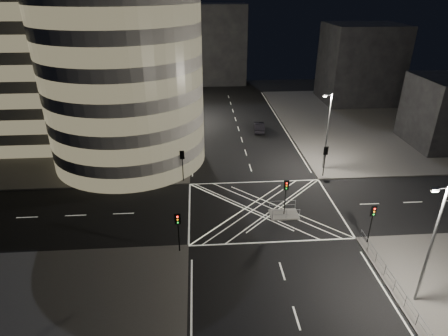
{
  "coord_description": "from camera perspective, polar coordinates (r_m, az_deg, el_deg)",
  "views": [
    {
      "loc": [
        -6.73,
        -34.27,
        22.0
      ],
      "look_at": [
        -3.95,
        4.14,
        3.0
      ],
      "focal_mm": 30.0,
      "sensor_mm": 36.0,
      "label": 1
    }
  ],
  "objects": [
    {
      "name": "tree_d",
      "position": [
        63.66,
        -7.51,
        10.68
      ],
      "size": [
        5.02,
        5.02,
        7.88
      ],
      "color": "black",
      "rests_on": "sidewalk_far_left"
    },
    {
      "name": "tree_a",
      "position": [
        46.86,
        -8.46,
        3.9
      ],
      "size": [
        4.73,
        4.73,
        6.97
      ],
      "color": "black",
      "rests_on": "sidewalk_far_left"
    },
    {
      "name": "street_lamp_right_far",
      "position": [
        49.03,
        15.46,
        5.68
      ],
      "size": [
        1.25,
        0.25,
        10.0
      ],
      "color": "slate",
      "rests_on": "sidewalk_far_right"
    },
    {
      "name": "traffic_signal_nl",
      "position": [
        33.51,
        -7.01,
        -8.68
      ],
      "size": [
        0.55,
        0.22,
        4.0
      ],
      "color": "black",
      "rests_on": "sidewalk_near_left"
    },
    {
      "name": "ground",
      "position": [
        41.27,
        5.93,
        -6.1
      ],
      "size": [
        120.0,
        120.0,
        0.0
      ],
      "primitive_type": "plane",
      "color": "black",
      "rests_on": "ground"
    },
    {
      "name": "sidewalk_far_right",
      "position": [
        74.24,
        25.05,
        6.59
      ],
      "size": [
        42.0,
        42.0,
        0.15
      ],
      "primitive_type": "cube",
      "color": "#514E4C",
      "rests_on": "ground"
    },
    {
      "name": "traffic_signal_nr",
      "position": [
        36.88,
        21.66,
        -7.0
      ],
      "size": [
        0.55,
        0.22,
        4.0
      ],
      "color": "black",
      "rests_on": "sidewalk_near_right"
    },
    {
      "name": "tree_b",
      "position": [
        52.26,
        -8.1,
        7.01
      ],
      "size": [
        4.75,
        4.75,
        7.58
      ],
      "color": "black",
      "rests_on": "sidewalk_far_left"
    },
    {
      "name": "traffic_signal_island",
      "position": [
        38.91,
        9.4,
        -3.5
      ],
      "size": [
        0.55,
        0.22,
        4.0
      ],
      "color": "black",
      "rests_on": "central_island"
    },
    {
      "name": "railing_near_right",
      "position": [
        34.19,
        23.94,
        -15.02
      ],
      "size": [
        0.06,
        11.7,
        1.1
      ],
      "primitive_type": "cube",
      "color": "slate",
      "rests_on": "sidewalk_near_right"
    },
    {
      "name": "office_block_rear",
      "position": [
        78.53,
        -16.05,
        17.37
      ],
      "size": [
        24.0,
        16.0,
        22.0
      ],
      "primitive_type": "cube",
      "color": "#9C9994",
      "rests_on": "sidewalk_far_left"
    },
    {
      "name": "tree_c",
      "position": [
        58.13,
        -7.74,
        8.39
      ],
      "size": [
        3.96,
        3.96,
        6.53
      ],
      "color": "black",
      "rests_on": "sidewalk_far_left"
    },
    {
      "name": "street_lamp_left_far",
      "position": [
        66.4,
        -6.48,
        11.75
      ],
      "size": [
        1.25,
        0.25,
        10.0
      ],
      "color": "slate",
      "rests_on": "sidewalk_far_left"
    },
    {
      "name": "sidewalk_far_left",
      "position": [
        68.78,
        -22.89,
        5.56
      ],
      "size": [
        42.0,
        42.0,
        0.15
      ],
      "primitive_type": "cube",
      "color": "#514E4C",
      "rests_on": "ground"
    },
    {
      "name": "office_tower_curved",
      "position": [
        55.61,
        -19.36,
        15.18
      ],
      "size": [
        30.0,
        29.0,
        27.2
      ],
      "color": "#9C9994",
      "rests_on": "sidewalk_far_left"
    },
    {
      "name": "sedan",
      "position": [
        62.42,
        5.35,
        6.26
      ],
      "size": [
        2.1,
        4.8,
        1.54
      ],
      "primitive_type": "imported",
      "rotation": [
        0.0,
        0.0,
        3.04
      ],
      "color": "black",
      "rests_on": "ground"
    },
    {
      "name": "traffic_signal_fl",
      "position": [
        45.33,
        -6.37,
        1.19
      ],
      "size": [
        0.55,
        0.22,
        4.0
      ],
      "color": "black",
      "rests_on": "sidewalk_far_left"
    },
    {
      "name": "building_far_end",
      "position": [
        93.22,
        -2.54,
        18.22
      ],
      "size": [
        18.0,
        8.0,
        18.0
      ],
      "primitive_type": "cube",
      "color": "black",
      "rests_on": "ground"
    },
    {
      "name": "tree_e",
      "position": [
        69.75,
        -7.23,
        11.07
      ],
      "size": [
        4.25,
        4.25,
        6.27
      ],
      "color": "black",
      "rests_on": "sidewalk_far_left"
    },
    {
      "name": "street_lamp_left_near",
      "position": [
        49.18,
        -7.09,
        6.51
      ],
      "size": [
        1.25,
        0.25,
        10.0
      ],
      "color": "slate",
      "rests_on": "sidewalk_far_left"
    },
    {
      "name": "traffic_signal_fr",
      "position": [
        47.87,
        15.18,
        1.8
      ],
      "size": [
        0.55,
        0.22,
        4.0
      ],
      "color": "black",
      "rests_on": "sidewalk_far_right"
    },
    {
      "name": "street_lamp_right_near",
      "position": [
        30.71,
        28.99,
        -9.94
      ],
      "size": [
        1.25,
        0.25,
        10.0
      ],
      "color": "slate",
      "rests_on": "sidewalk_near_right"
    },
    {
      "name": "building_right_far",
      "position": [
        82.42,
        20.02,
        14.73
      ],
      "size": [
        14.0,
        12.0,
        15.0
      ],
      "primitive_type": "cube",
      "color": "black",
      "rests_on": "sidewalk_far_right"
    },
    {
      "name": "railing_island_north",
      "position": [
        40.78,
        8.9,
        -5.58
      ],
      "size": [
        2.8,
        0.06,
        1.1
      ],
      "primitive_type": "cube",
      "color": "slate",
      "rests_on": "central_island"
    },
    {
      "name": "central_island",
      "position": [
        40.38,
        9.11,
        -7.0
      ],
      "size": [
        3.0,
        2.0,
        0.15
      ],
      "primitive_type": "cube",
      "color": "slate",
      "rests_on": "ground"
    },
    {
      "name": "railing_island_south",
      "position": [
        39.31,
        9.45,
        -6.95
      ],
      "size": [
        2.8,
        0.06,
        1.1
      ],
      "primitive_type": "cube",
      "color": "slate",
      "rests_on": "central_island"
    }
  ]
}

